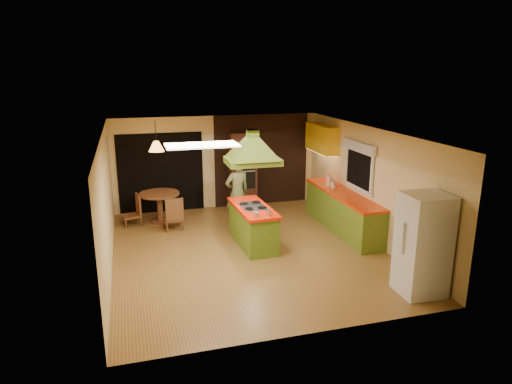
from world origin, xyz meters
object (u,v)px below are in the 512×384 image
object	(u,v)px
refrigerator	(423,245)
canister_large	(329,181)
kitchen_island	(253,225)
wall_oven	(243,171)
dining_table	(160,201)
man	(237,193)

from	to	relation	value
refrigerator	canister_large	bearing A→B (deg)	91.04
kitchen_island	refrigerator	distance (m)	3.62
kitchen_island	wall_oven	world-z (taller)	wall_oven
refrigerator	dining_table	xyz separation A→B (m)	(-3.97, 4.99, -0.35)
canister_large	man	bearing A→B (deg)	174.00
kitchen_island	wall_oven	xyz separation A→B (m)	(0.45, 2.65, 0.60)
wall_oven	dining_table	world-z (taller)	wall_oven
man	refrigerator	size ratio (longest dim) A/B	0.96
kitchen_island	refrigerator	xyz separation A→B (m)	(2.15, -2.88, 0.44)
man	refrigerator	world-z (taller)	refrigerator
kitchen_island	canister_large	size ratio (longest dim) A/B	7.11
kitchen_island	refrigerator	world-z (taller)	refrigerator
man	dining_table	xyz separation A→B (m)	(-1.76, 0.90, -0.32)
kitchen_island	refrigerator	bearing A→B (deg)	-55.44
kitchen_island	canister_large	bearing A→B (deg)	21.45
man	wall_oven	size ratio (longest dim) A/B	0.81
refrigerator	wall_oven	xyz separation A→B (m)	(-1.70, 5.53, 0.17)
man	refrigerator	bearing A→B (deg)	105.21
man	canister_large	bearing A→B (deg)	160.90
wall_oven	refrigerator	bearing A→B (deg)	-70.24
wall_oven	canister_large	size ratio (longest dim) A/B	8.51
dining_table	canister_large	size ratio (longest dim) A/B	4.05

